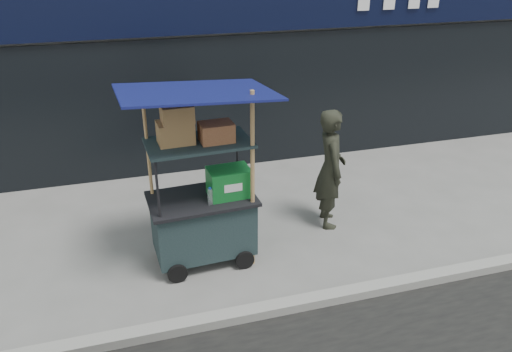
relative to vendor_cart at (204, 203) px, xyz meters
name	(u,v)px	position (x,y,z in m)	size (l,w,h in m)	color
ground	(323,291)	(1.25, -1.07, -0.84)	(80.00, 80.00, 0.00)	slate
curb	(330,297)	(1.25, -1.27, -0.78)	(80.00, 0.18, 0.12)	gray
vendor_cart	(204,203)	(0.00, 0.00, 0.00)	(1.85, 1.35, 2.40)	black
vendor_man	(330,169)	(1.93, 0.42, 0.05)	(0.65, 0.43, 1.78)	black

